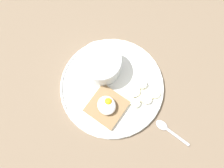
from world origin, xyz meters
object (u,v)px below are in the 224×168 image
Objects in this scene: banana_slice_inner at (134,91)px; banana_slice_back at (135,103)px; toast_slice at (107,107)px; banana_slice_front at (146,99)px; oatmeal_bowl at (101,64)px; banana_slice_left at (142,84)px; poached_egg at (107,105)px; banana_slice_outer at (128,99)px; spoon at (168,130)px; banana_slice_right at (154,93)px.

banana_slice_back is at bearing -25.87° from banana_slice_inner.
banana_slice_front is (3.66, 11.02, -0.03)cm from toast_slice.
oatmeal_bowl is 2.84× the size of banana_slice_left.
poached_egg is 1.31× the size of banana_slice_inner.
oatmeal_bowl reaches higher than poached_egg.
banana_slice_inner is (-3.63, -1.84, -0.01)cm from banana_slice_front.
banana_slice_outer is at bearing -70.50° from banana_slice_inner.
oatmeal_bowl is at bearing -163.71° from spoon.
banana_slice_back is 0.83× the size of banana_slice_right.
banana_slice_inner is (11.16, 4.66, -2.93)cm from oatmeal_bowl.
banana_slice_back is (3.26, 7.60, 0.01)cm from toast_slice.
banana_slice_back is at bearing 66.76° from toast_slice.
poached_egg is 0.52× the size of spoon.
banana_slice_back is (3.33, 7.50, -1.86)cm from poached_egg.
banana_slice_front reaches higher than toast_slice.
spoon is at bearing -10.65° from banana_slice_right.
banana_slice_back reaches higher than toast_slice.
oatmeal_bowl is 3.23× the size of banana_slice_front.
banana_slice_right is 0.43× the size of spoon.
poached_egg is 1.33× the size of banana_slice_left.
banana_slice_outer is (1.03, 6.34, -0.15)cm from toast_slice.
banana_slice_front is at bearing -85.12° from banana_slice_right.
banana_slice_left is at bearing 105.99° from banana_slice_outer.
banana_slice_back is (3.93, -4.66, -0.05)cm from banana_slice_left.
oatmeal_bowl is at bearing -171.44° from banana_slice_outer.
banana_slice_left is (10.47, 7.75, -2.82)cm from oatmeal_bowl.
oatmeal_bowl reaches higher than spoon.
banana_slice_right is 11.20cm from spoon.
toast_slice is 3.47× the size of banana_slice_back.
banana_slice_outer is (12.16, 1.83, -3.03)cm from oatmeal_bowl.
banana_slice_front is 0.34× the size of spoon.
banana_slice_back is at bearing -49.86° from banana_slice_left.
banana_slice_left is at bearing 36.53° from oatmeal_bowl.
poached_egg is 6.65cm from banana_slice_outer.
banana_slice_inner reaches higher than spoon.
banana_slice_right is 8.03cm from banana_slice_outer.
banana_slice_front is at bearing 83.46° from banana_slice_back.
poached_egg is 18.92cm from spoon.
banana_slice_front reaches higher than banana_slice_outer.
banana_slice_outer is at bearing -107.14° from banana_slice_right.
banana_slice_right is at bearing 76.00° from poached_egg.
spoon is (25.48, 7.44, -4.15)cm from oatmeal_bowl.
oatmeal_bowl is 2.13× the size of poached_egg.
toast_slice reaches higher than spoon.
oatmeal_bowl reaches higher than banana_slice_front.
toast_slice is at bearing -90.19° from banana_slice_inner.
banana_slice_left reaches higher than banana_slice_front.
toast_slice is 1.24× the size of spoon.
toast_slice is 18.72cm from spoon.
poached_egg is at bearing -104.00° from banana_slice_right.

